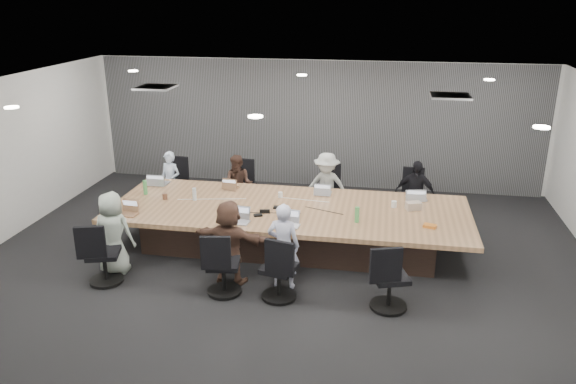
% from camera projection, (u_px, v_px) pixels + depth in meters
% --- Properties ---
extents(floor, '(10.00, 8.00, 0.00)m').
position_uv_depth(floor, '(284.00, 260.00, 9.23)').
color(floor, black).
rests_on(floor, ground).
extents(ceiling, '(10.00, 8.00, 0.00)m').
position_uv_depth(ceiling, '(283.00, 90.00, 8.29)').
color(ceiling, white).
rests_on(ceiling, wall_back).
extents(wall_back, '(10.00, 0.00, 2.80)m').
position_uv_depth(wall_back, '(316.00, 124.00, 12.47)').
color(wall_back, silver).
rests_on(wall_back, ground).
extents(wall_front, '(10.00, 0.00, 2.80)m').
position_uv_depth(wall_front, '(202.00, 316.00, 5.05)').
color(wall_front, silver).
rests_on(wall_front, ground).
extents(curtain, '(9.80, 0.04, 2.80)m').
position_uv_depth(curtain, '(316.00, 125.00, 12.40)').
color(curtain, '#59595B').
rests_on(curtain, ground).
extents(conference_table, '(6.00, 2.20, 0.74)m').
position_uv_depth(conference_table, '(289.00, 226.00, 9.56)').
color(conference_table, '#392820').
rests_on(conference_table, ground).
extents(chair_0, '(0.53, 0.53, 0.72)m').
position_uv_depth(chair_0, '(178.00, 187.00, 11.59)').
color(chair_0, black).
rests_on(chair_0, ground).
extents(chair_1, '(0.56, 0.56, 0.76)m').
position_uv_depth(chair_1, '(243.00, 190.00, 11.35)').
color(chair_1, black).
rests_on(chair_1, ground).
extents(chair_2, '(0.54, 0.54, 0.73)m').
position_uv_depth(chair_2, '(328.00, 196.00, 11.07)').
color(chair_2, black).
rests_on(chair_2, ground).
extents(chair_3, '(0.55, 0.55, 0.76)m').
position_uv_depth(chair_3, '(413.00, 200.00, 10.79)').
color(chair_3, black).
rests_on(chair_3, ground).
extents(chair_4, '(0.66, 0.66, 0.79)m').
position_uv_depth(chair_4, '(104.00, 258.00, 8.40)').
color(chair_4, black).
rests_on(chair_4, ground).
extents(chair_5, '(0.61, 0.61, 0.78)m').
position_uv_depth(chair_5, '(224.00, 269.00, 8.10)').
color(chair_5, black).
rests_on(chair_5, ground).
extents(chair_6, '(0.64, 0.64, 0.79)m').
position_uv_depth(chair_6, '(279.00, 273.00, 7.96)').
color(chair_6, black).
rests_on(chair_6, ground).
extents(chair_7, '(0.69, 0.69, 0.81)m').
position_uv_depth(chair_7, '(390.00, 282.00, 7.70)').
color(chair_7, black).
rests_on(chair_7, ground).
extents(person_0, '(0.50, 0.38, 1.21)m').
position_uv_depth(person_0, '(171.00, 181.00, 11.18)').
color(person_0, silver).
rests_on(person_0, ground).
extents(laptop_0, '(0.36, 0.25, 0.02)m').
position_uv_depth(laptop_0, '(159.00, 183.00, 10.62)').
color(laptop_0, '#B2B2B7').
rests_on(laptop_0, conference_table).
extents(person_1, '(0.60, 0.48, 1.21)m').
position_uv_depth(person_1, '(239.00, 185.00, 10.95)').
color(person_1, '#3C271F').
rests_on(person_1, ground).
extents(laptop_1, '(0.31, 0.23, 0.02)m').
position_uv_depth(laptop_1, '(231.00, 187.00, 10.39)').
color(laptop_1, '#8C6647').
rests_on(laptop_1, conference_table).
extents(person_2, '(0.93, 0.61, 1.34)m').
position_uv_depth(person_2, '(326.00, 187.00, 10.64)').
color(person_2, '#999E98').
rests_on(person_2, ground).
extents(laptop_2, '(0.30, 0.21, 0.02)m').
position_uv_depth(laptop_2, '(323.00, 193.00, 10.11)').
color(laptop_2, '#B2B2B7').
rests_on(laptop_2, conference_table).
extents(person_3, '(0.80, 0.47, 1.28)m').
position_uv_depth(person_3, '(415.00, 194.00, 10.38)').
color(person_3, black).
rests_on(person_3, ground).
extents(laptop_3, '(0.38, 0.28, 0.02)m').
position_uv_depth(laptop_3, '(416.00, 198.00, 9.83)').
color(laptop_3, '#B2B2B7').
rests_on(laptop_3, conference_table).
extents(person_4, '(0.65, 0.42, 1.32)m').
position_uv_depth(person_4, '(113.00, 233.00, 8.64)').
color(person_4, '#9EAC9D').
rests_on(person_4, ground).
extents(laptop_4, '(0.30, 0.22, 0.02)m').
position_uv_depth(laptop_4, '(128.00, 215.00, 9.12)').
color(laptop_4, '#8C6647').
rests_on(laptop_4, conference_table).
extents(person_5, '(1.26, 0.55, 1.31)m').
position_uv_depth(person_5, '(230.00, 242.00, 8.33)').
color(person_5, brown).
rests_on(person_5, ground).
extents(laptop_5, '(0.34, 0.25, 0.02)m').
position_uv_depth(laptop_5, '(239.00, 222.00, 8.81)').
color(laptop_5, '#B2B2B7').
rests_on(laptop_5, conference_table).
extents(person_6, '(0.49, 0.33, 1.32)m').
position_uv_depth(person_6, '(283.00, 246.00, 8.20)').
color(person_6, silver).
rests_on(person_6, ground).
extents(laptop_6, '(0.31, 0.23, 0.02)m').
position_uv_depth(laptop_6, '(290.00, 226.00, 8.68)').
color(laptop_6, '#B2B2B7').
rests_on(laptop_6, conference_table).
extents(bottle_green_left, '(0.09, 0.09, 0.26)m').
position_uv_depth(bottle_green_left, '(145.00, 187.00, 10.02)').
color(bottle_green_left, '#4CA454').
rests_on(bottle_green_left, conference_table).
extents(bottle_green_right, '(0.08, 0.08, 0.25)m').
position_uv_depth(bottle_green_right, '(357.00, 215.00, 8.80)').
color(bottle_green_right, '#4CA454').
rests_on(bottle_green_right, conference_table).
extents(bottle_clear, '(0.09, 0.09, 0.22)m').
position_uv_depth(bottle_clear, '(194.00, 194.00, 9.73)').
color(bottle_clear, silver).
rests_on(bottle_clear, conference_table).
extents(cup_white_far, '(0.09, 0.09, 0.10)m').
position_uv_depth(cup_white_far, '(280.00, 195.00, 9.89)').
color(cup_white_far, white).
rests_on(cup_white_far, conference_table).
extents(cup_white_near, '(0.11, 0.11, 0.11)m').
position_uv_depth(cup_white_near, '(394.00, 204.00, 9.43)').
color(cup_white_near, white).
rests_on(cup_white_near, conference_table).
extents(mug_brown, '(0.11, 0.11, 0.11)m').
position_uv_depth(mug_brown, '(165.00, 196.00, 9.80)').
color(mug_brown, brown).
rests_on(mug_brown, conference_table).
extents(mic_left, '(0.16, 0.14, 0.03)m').
position_uv_depth(mic_left, '(258.00, 215.00, 9.08)').
color(mic_left, black).
rests_on(mic_left, conference_table).
extents(mic_right, '(0.15, 0.10, 0.03)m').
position_uv_depth(mic_right, '(278.00, 207.00, 9.41)').
color(mic_right, black).
rests_on(mic_right, conference_table).
extents(stapler, '(0.17, 0.07, 0.06)m').
position_uv_depth(stapler, '(265.00, 211.00, 9.19)').
color(stapler, black).
rests_on(stapler, conference_table).
extents(canvas_bag, '(0.28, 0.23, 0.13)m').
position_uv_depth(canvas_bag, '(413.00, 206.00, 9.33)').
color(canvas_bag, '#B8A28E').
rests_on(canvas_bag, conference_table).
extents(snack_packet, '(0.22, 0.18, 0.04)m').
position_uv_depth(snack_packet, '(430.00, 226.00, 8.64)').
color(snack_packet, '#C86A21').
rests_on(snack_packet, conference_table).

